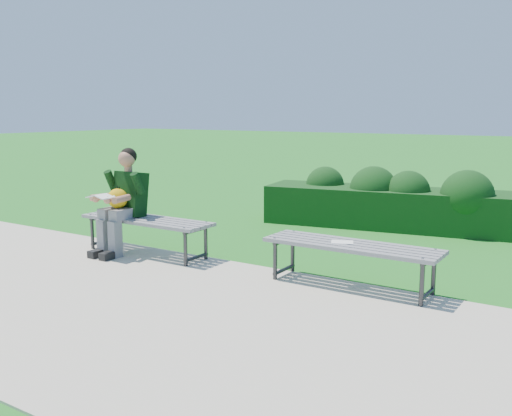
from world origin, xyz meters
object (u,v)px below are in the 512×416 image
(hedge, at_px, (393,202))
(bench_right, at_px, (351,249))
(paper_sheet, at_px, (342,242))
(bench_left, at_px, (146,223))
(seated_boy, at_px, (123,198))

(hedge, relative_size, bench_right, 2.20)
(bench_right, height_order, paper_sheet, bench_right)
(hedge, height_order, bench_right, hedge)
(hedge, xyz_separation_m, bench_right, (0.72, -3.27, 0.01))
(bench_left, distance_m, paper_sheet, 2.60)
(bench_right, bearing_deg, paper_sheet, 180.00)
(paper_sheet, bearing_deg, seated_boy, -176.05)
(hedge, distance_m, bench_right, 3.35)
(paper_sheet, bearing_deg, bench_right, -0.00)
(bench_left, height_order, paper_sheet, bench_left)
(hedge, distance_m, seated_boy, 4.17)
(bench_left, height_order, bench_right, same)
(hedge, xyz_separation_m, seated_boy, (-2.28, -3.47, 0.31))
(bench_left, distance_m, bench_right, 2.70)
(bench_left, bearing_deg, paper_sheet, 2.30)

